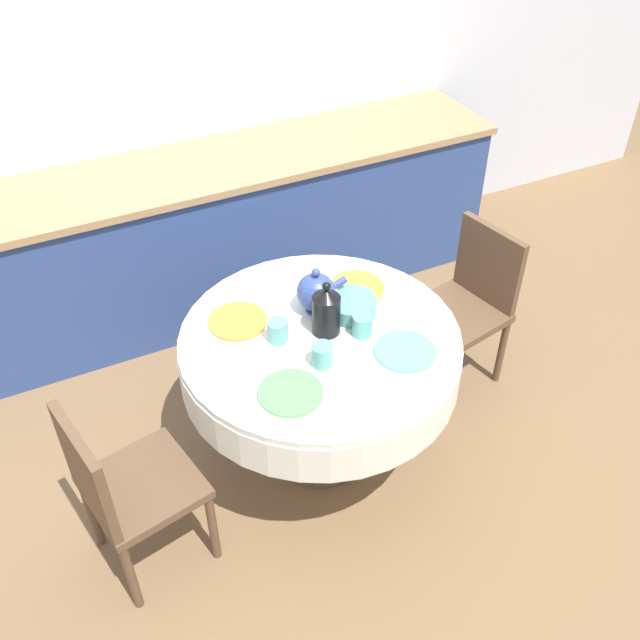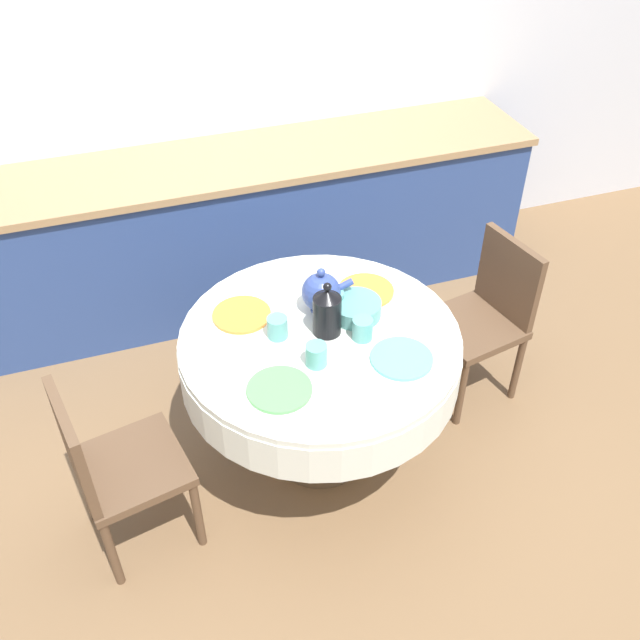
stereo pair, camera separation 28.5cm
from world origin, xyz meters
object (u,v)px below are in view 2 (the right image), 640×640
object	(u,v)px
chair_left	(486,312)
teapot	(321,292)
coffee_carafe	(327,312)
chair_right	(111,465)

from	to	relation	value
chair_left	teapot	distance (m)	0.91
chair_left	coffee_carafe	bearing A→B (deg)	89.66
chair_right	coffee_carafe	world-z (taller)	coffee_carafe
chair_right	teapot	size ratio (longest dim) A/B	3.69
chair_left	teapot	size ratio (longest dim) A/B	3.69
chair_left	coffee_carafe	xyz separation A→B (m)	(-0.87, -0.17, 0.36)
chair_right	coffee_carafe	bearing A→B (deg)	90.31
chair_left	chair_right	world-z (taller)	same
coffee_carafe	chair_left	bearing A→B (deg)	10.91
coffee_carafe	teapot	size ratio (longest dim) A/B	1.09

